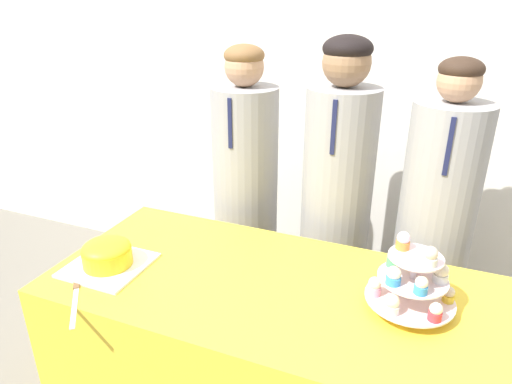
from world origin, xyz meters
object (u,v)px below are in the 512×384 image
object	(u,v)px
cake_knife	(76,291)
student_0	(246,204)
student_2	(432,238)
student_1	(335,213)
round_cake	(107,254)
cupcake_stand	(411,279)

from	to	relation	value
cake_knife	student_0	world-z (taller)	student_0
student_2	student_1	bearing A→B (deg)	180.00
cake_knife	student_0	distance (m)	0.96
round_cake	student_2	bearing A→B (deg)	34.78
cupcake_stand	student_2	xyz separation A→B (m)	(0.05, 0.60, -0.15)
round_cake	student_0	bearing A→B (deg)	73.89
cake_knife	student_2	size ratio (longest dim) A/B	0.17
cupcake_stand	student_1	xyz separation A→B (m)	(-0.37, 0.60, -0.11)
student_0	student_1	size ratio (longest dim) A/B	0.96
cake_knife	student_1	size ratio (longest dim) A/B	0.17
student_1	student_2	xyz separation A→B (m)	(0.43, -0.00, -0.04)
cupcake_stand	student_2	bearing A→B (deg)	84.91
round_cake	student_1	bearing A→B (deg)	48.66
cake_knife	student_2	world-z (taller)	student_2
student_0	student_2	distance (m)	0.88
student_0	student_1	world-z (taller)	student_1
round_cake	cake_knife	distance (m)	0.17
student_0	cupcake_stand	bearing A→B (deg)	-36.03
cupcake_stand	round_cake	bearing A→B (deg)	-171.13
cake_knife	student_2	distance (m)	1.44
student_0	student_2	bearing A→B (deg)	-0.00
round_cake	student_0	distance (m)	0.80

